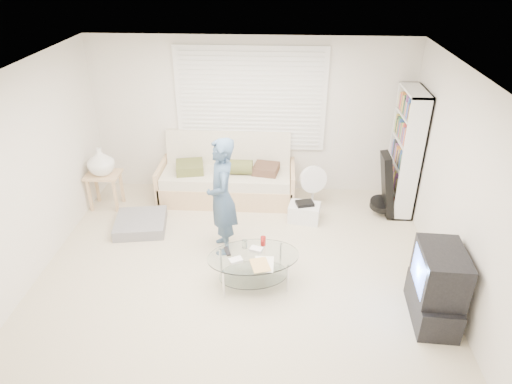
# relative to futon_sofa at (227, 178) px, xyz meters

# --- Properties ---
(ground) EXTENTS (5.00, 5.00, 0.00)m
(ground) POSITION_rel_futon_sofa_xyz_m (0.36, -1.88, -0.34)
(ground) COLOR beige
(ground) RESTS_ON ground
(room_shell) EXTENTS (5.02, 4.52, 2.51)m
(room_shell) POSITION_rel_futon_sofa_xyz_m (0.36, -1.40, 1.29)
(room_shell) COLOR silver
(room_shell) RESTS_ON ground
(window_blinds) EXTENTS (2.32, 0.08, 1.62)m
(window_blinds) POSITION_rel_futon_sofa_xyz_m (0.36, 0.32, 1.21)
(window_blinds) COLOR silver
(window_blinds) RESTS_ON ground
(futon_sofa) EXTENTS (2.15, 0.87, 1.05)m
(futon_sofa) POSITION_rel_futon_sofa_xyz_m (0.00, 0.00, 0.00)
(futon_sofa) COLOR tan
(futon_sofa) RESTS_ON ground
(grey_floor_pillow) EXTENTS (0.81, 0.81, 0.16)m
(grey_floor_pillow) POSITION_rel_futon_sofa_xyz_m (-1.16, -0.99, -0.26)
(grey_floor_pillow) COLOR gray
(grey_floor_pillow) RESTS_ON ground
(side_table) EXTENTS (0.50, 0.41, 1.00)m
(side_table) POSITION_rel_futon_sofa_xyz_m (-1.86, -0.40, 0.40)
(side_table) COLOR tan
(side_table) RESTS_ON ground
(bookshelf) EXTENTS (0.30, 0.80, 1.89)m
(bookshelf) POSITION_rel_futon_sofa_xyz_m (2.68, -0.17, 0.60)
(bookshelf) COLOR white
(bookshelf) RESTS_ON ground
(guitar_case) EXTENTS (0.36, 0.37, 0.99)m
(guitar_case) POSITION_rel_futon_sofa_xyz_m (2.43, -0.41, 0.10)
(guitar_case) COLOR black
(guitar_case) RESTS_ON ground
(floor_fan) EXTENTS (0.44, 0.29, 0.71)m
(floor_fan) POSITION_rel_futon_sofa_xyz_m (1.36, -0.22, 0.07)
(floor_fan) COLOR white
(floor_fan) RESTS_ON ground
(storage_bin) EXTENTS (0.50, 0.39, 0.32)m
(storage_bin) POSITION_rel_futon_sofa_xyz_m (1.22, -0.64, -0.20)
(storage_bin) COLOR white
(storage_bin) RESTS_ON ground
(tv_unit) EXTENTS (0.49, 0.84, 0.89)m
(tv_unit) POSITION_rel_futon_sofa_xyz_m (2.56, -2.57, 0.09)
(tv_unit) COLOR black
(tv_unit) RESTS_ON ground
(coffee_table) EXTENTS (1.22, 0.91, 0.53)m
(coffee_table) POSITION_rel_futon_sofa_xyz_m (0.55, -2.11, -0.02)
(coffee_table) COLOR silver
(coffee_table) RESTS_ON ground
(standing_person) EXTENTS (0.50, 0.65, 1.60)m
(standing_person) POSITION_rel_futon_sofa_xyz_m (0.11, -1.42, 0.46)
(standing_person) COLOR #314969
(standing_person) RESTS_ON ground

